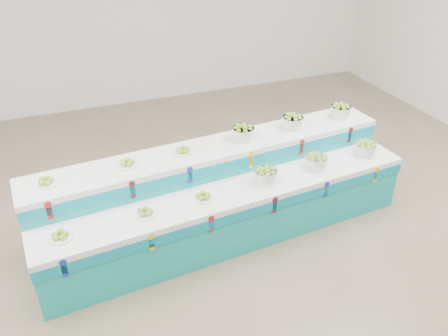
% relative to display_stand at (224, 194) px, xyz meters
% --- Properties ---
extents(ground, '(10.00, 10.00, 0.00)m').
position_rel_display_stand_xyz_m(ground, '(-0.15, -0.58, -0.51)').
color(ground, brown).
rests_on(ground, ground).
extents(display_stand, '(4.59, 1.54, 1.02)m').
position_rel_display_stand_xyz_m(display_stand, '(0.00, 0.00, 0.00)').
color(display_stand, '#18A3A4').
rests_on(display_stand, ground).
extents(plate_lower_left, '(0.24, 0.24, 0.09)m').
position_rel_display_stand_xyz_m(plate_lower_left, '(-1.87, -0.44, 0.25)').
color(plate_lower_left, white).
rests_on(plate_lower_left, display_stand).
extents(plate_lower_mid, '(0.24, 0.24, 0.09)m').
position_rel_display_stand_xyz_m(plate_lower_mid, '(-1.02, -0.37, 0.25)').
color(plate_lower_mid, white).
rests_on(plate_lower_mid, display_stand).
extents(plate_lower_right, '(0.24, 0.24, 0.09)m').
position_rel_display_stand_xyz_m(plate_lower_right, '(-0.37, -0.31, 0.25)').
color(plate_lower_right, white).
rests_on(plate_lower_right, display_stand).
extents(basket_lower_left, '(0.30, 0.30, 0.20)m').
position_rel_display_stand_xyz_m(basket_lower_left, '(0.42, -0.24, 0.31)').
color(basket_lower_left, silver).
rests_on(basket_lower_left, display_stand).
extents(basket_lower_mid, '(0.30, 0.30, 0.20)m').
position_rel_display_stand_xyz_m(basket_lower_mid, '(1.13, -0.18, 0.31)').
color(basket_lower_mid, silver).
rests_on(basket_lower_mid, display_stand).
extents(basket_lower_right, '(0.30, 0.30, 0.20)m').
position_rel_display_stand_xyz_m(basket_lower_right, '(1.88, -0.12, 0.31)').
color(basket_lower_right, silver).
rests_on(basket_lower_right, display_stand).
extents(plate_upper_left, '(0.24, 0.24, 0.09)m').
position_rel_display_stand_xyz_m(plate_upper_left, '(-1.92, 0.12, 0.55)').
color(plate_upper_left, white).
rests_on(plate_upper_left, display_stand).
extents(plate_upper_mid, '(0.24, 0.24, 0.09)m').
position_rel_display_stand_xyz_m(plate_upper_mid, '(-1.07, 0.19, 0.55)').
color(plate_upper_mid, white).
rests_on(plate_upper_mid, display_stand).
extents(plate_upper_right, '(0.24, 0.24, 0.09)m').
position_rel_display_stand_xyz_m(plate_upper_right, '(-0.41, 0.24, 0.55)').
color(plate_upper_right, white).
rests_on(plate_upper_right, display_stand).
extents(basket_upper_left, '(0.30, 0.30, 0.20)m').
position_rel_display_stand_xyz_m(basket_upper_left, '(0.37, 0.31, 0.61)').
color(basket_upper_left, silver).
rests_on(basket_upper_left, display_stand).
extents(basket_upper_mid, '(0.30, 0.30, 0.20)m').
position_rel_display_stand_xyz_m(basket_upper_mid, '(1.08, 0.37, 0.61)').
color(basket_upper_mid, silver).
rests_on(basket_upper_mid, display_stand).
extents(basket_upper_right, '(0.30, 0.30, 0.20)m').
position_rel_display_stand_xyz_m(basket_upper_right, '(1.84, 0.44, 0.61)').
color(basket_upper_right, silver).
rests_on(basket_upper_right, display_stand).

